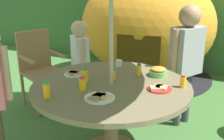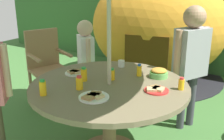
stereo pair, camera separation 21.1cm
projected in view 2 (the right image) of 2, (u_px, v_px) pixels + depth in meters
name	position (u px, v px, depth m)	size (l,w,h in m)	color
hedge_backdrop	(202.00, 16.00, 4.90)	(9.00, 0.70, 1.92)	#33602D
garden_table	(109.00, 97.00, 2.45)	(1.40, 1.40, 0.71)	brown
wooden_chair	(47.00, 63.00, 3.58)	(0.60, 0.59, 0.97)	#93704C
dome_tent	(158.00, 27.00, 4.43)	(2.62, 2.62, 1.72)	orange
child_in_grey_shirt	(191.00, 53.00, 2.85)	(0.33, 0.41, 1.34)	#3F3F47
child_in_white_shirt	(86.00, 53.00, 3.36)	(0.32, 0.32, 1.13)	brown
snack_bowl	(159.00, 73.00, 2.57)	(0.17, 0.17, 0.09)	#66B259
plate_mid_left	(94.00, 97.00, 2.12)	(0.24, 0.24, 0.03)	white
plate_mid_right	(75.00, 72.00, 2.66)	(0.19, 0.19, 0.03)	white
plate_front_edge	(156.00, 90.00, 2.25)	(0.20, 0.20, 0.03)	red
juice_bottle_near_left	(139.00, 70.00, 2.59)	(0.05, 0.05, 0.12)	yellow
juice_bottle_near_right	(43.00, 88.00, 2.16)	(0.06, 0.06, 0.13)	yellow
juice_bottle_far_left	(112.00, 74.00, 2.50)	(0.05, 0.05, 0.11)	yellow
juice_bottle_far_right	(84.00, 74.00, 2.47)	(0.06, 0.06, 0.13)	yellow
juice_bottle_center_front	(79.00, 83.00, 2.28)	(0.06, 0.06, 0.12)	yellow
juice_bottle_center_back	(181.00, 84.00, 2.27)	(0.05, 0.05, 0.11)	yellow
cup_near	(121.00, 64.00, 2.87)	(0.07, 0.07, 0.07)	white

